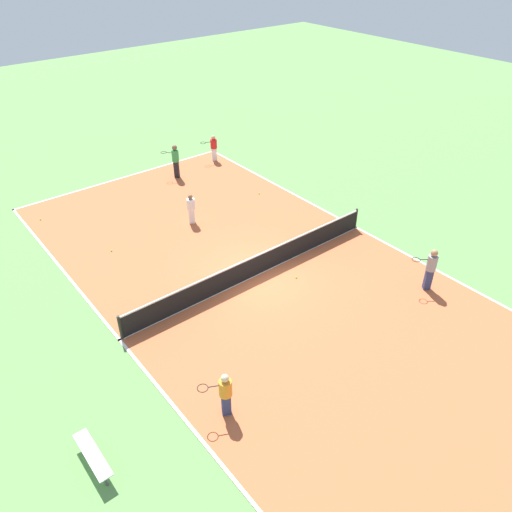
{
  "coord_description": "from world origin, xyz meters",
  "views": [
    {
      "loc": [
        9.64,
        12.04,
        11.4
      ],
      "look_at": [
        0.0,
        0.0,
        0.9
      ],
      "focal_mm": 35.0,
      "sensor_mm": 36.0,
      "label": 1
    }
  ],
  "objects_px": {
    "bench": "(93,455)",
    "tennis_ball_left_sideline": "(296,277)",
    "tennis_net": "(256,265)",
    "tennis_ball_midcourt": "(111,250)",
    "player_coach_red": "(214,147)",
    "player_baseline_gray": "(431,267)",
    "tennis_ball_far_baseline": "(40,219)",
    "player_center_orange": "(225,392)",
    "tennis_ball_right_alley": "(259,193)",
    "player_far_green": "(175,159)",
    "player_near_white": "(191,207)"
  },
  "relations": [
    {
      "from": "player_center_orange",
      "to": "tennis_ball_midcourt",
      "type": "xyz_separation_m",
      "value": [
        -1.05,
        -9.52,
        -0.81
      ]
    },
    {
      "from": "player_baseline_gray",
      "to": "tennis_ball_right_alley",
      "type": "distance_m",
      "value": 9.82
    },
    {
      "from": "tennis_ball_left_sideline",
      "to": "tennis_ball_far_baseline",
      "type": "bearing_deg",
      "value": -59.9
    },
    {
      "from": "player_coach_red",
      "to": "player_far_green",
      "type": "bearing_deg",
      "value": 31.39
    },
    {
      "from": "player_baseline_gray",
      "to": "player_center_orange",
      "type": "bearing_deg",
      "value": 37.15
    },
    {
      "from": "player_near_white",
      "to": "player_far_green",
      "type": "bearing_deg",
      "value": 101.42
    },
    {
      "from": "tennis_net",
      "to": "player_center_orange",
      "type": "bearing_deg",
      "value": 44.02
    },
    {
      "from": "player_far_green",
      "to": "tennis_ball_left_sideline",
      "type": "relative_size",
      "value": 26.12
    },
    {
      "from": "player_coach_red",
      "to": "tennis_ball_left_sideline",
      "type": "distance_m",
      "value": 11.81
    },
    {
      "from": "player_far_green",
      "to": "tennis_ball_midcourt",
      "type": "distance_m",
      "value": 7.37
    },
    {
      "from": "player_near_white",
      "to": "tennis_ball_far_baseline",
      "type": "xyz_separation_m",
      "value": [
        5.26,
        -4.52,
        -0.75
      ]
    },
    {
      "from": "tennis_net",
      "to": "player_near_white",
      "type": "distance_m",
      "value": 4.9
    },
    {
      "from": "player_center_orange",
      "to": "player_baseline_gray",
      "type": "height_order",
      "value": "player_baseline_gray"
    },
    {
      "from": "tennis_ball_left_sideline",
      "to": "tennis_ball_right_alley",
      "type": "bearing_deg",
      "value": -117.47
    },
    {
      "from": "tennis_net",
      "to": "player_center_orange",
      "type": "distance_m",
      "value": 6.51
    },
    {
      "from": "tennis_net",
      "to": "player_coach_red",
      "type": "bearing_deg",
      "value": -116.45
    },
    {
      "from": "bench",
      "to": "tennis_ball_left_sideline",
      "type": "relative_size",
      "value": 24.33
    },
    {
      "from": "player_baseline_gray",
      "to": "player_far_green",
      "type": "distance_m",
      "value": 14.18
    },
    {
      "from": "tennis_ball_right_alley",
      "to": "tennis_ball_left_sideline",
      "type": "relative_size",
      "value": 1.0
    },
    {
      "from": "player_coach_red",
      "to": "tennis_ball_midcourt",
      "type": "xyz_separation_m",
      "value": [
        8.6,
        5.0,
        -0.79
      ]
    },
    {
      "from": "bench",
      "to": "tennis_ball_right_alley",
      "type": "bearing_deg",
      "value": 125.52
    },
    {
      "from": "tennis_net",
      "to": "player_near_white",
      "type": "height_order",
      "value": "player_near_white"
    },
    {
      "from": "tennis_ball_far_baseline",
      "to": "tennis_ball_right_alley",
      "type": "bearing_deg",
      "value": 155.83
    },
    {
      "from": "player_coach_red",
      "to": "player_center_orange",
      "type": "distance_m",
      "value": 17.43
    },
    {
      "from": "player_center_orange",
      "to": "player_far_green",
      "type": "xyz_separation_m",
      "value": [
        -6.86,
        -13.94,
        0.18
      ]
    },
    {
      "from": "bench",
      "to": "player_baseline_gray",
      "type": "distance_m",
      "value": 12.59
    },
    {
      "from": "player_far_green",
      "to": "tennis_ball_midcourt",
      "type": "height_order",
      "value": "player_far_green"
    },
    {
      "from": "tennis_net",
      "to": "tennis_ball_midcourt",
      "type": "xyz_separation_m",
      "value": [
        3.62,
        -5.0,
        -0.45
      ]
    },
    {
      "from": "player_baseline_gray",
      "to": "tennis_ball_far_baseline",
      "type": "height_order",
      "value": "player_baseline_gray"
    },
    {
      "from": "player_coach_red",
      "to": "player_baseline_gray",
      "type": "bearing_deg",
      "value": 107.36
    },
    {
      "from": "tennis_net",
      "to": "tennis_ball_left_sideline",
      "type": "relative_size",
      "value": 165.94
    },
    {
      "from": "tennis_net",
      "to": "tennis_ball_far_baseline",
      "type": "bearing_deg",
      "value": -61.9
    },
    {
      "from": "tennis_ball_far_baseline",
      "to": "player_center_orange",
      "type": "bearing_deg",
      "value": 91.44
    },
    {
      "from": "player_baseline_gray",
      "to": "player_far_green",
      "type": "bearing_deg",
      "value": -43.5
    },
    {
      "from": "player_center_orange",
      "to": "tennis_ball_far_baseline",
      "type": "height_order",
      "value": "player_center_orange"
    },
    {
      "from": "tennis_net",
      "to": "player_near_white",
      "type": "bearing_deg",
      "value": -92.74
    },
    {
      "from": "player_coach_red",
      "to": "tennis_ball_right_alley",
      "type": "height_order",
      "value": "player_coach_red"
    },
    {
      "from": "player_far_green",
      "to": "tennis_ball_right_alley",
      "type": "relative_size",
      "value": 26.12
    },
    {
      "from": "tennis_net",
      "to": "bench",
      "type": "bearing_deg",
      "value": 24.62
    },
    {
      "from": "tennis_ball_far_baseline",
      "to": "tennis_ball_left_sideline",
      "type": "relative_size",
      "value": 1.0
    },
    {
      "from": "player_far_green",
      "to": "tennis_ball_far_baseline",
      "type": "xyz_separation_m",
      "value": [
        7.21,
        0.02,
        -0.99
      ]
    },
    {
      "from": "player_baseline_gray",
      "to": "tennis_ball_left_sideline",
      "type": "relative_size",
      "value": 25.05
    },
    {
      "from": "tennis_net",
      "to": "player_near_white",
      "type": "relative_size",
      "value": 8.03
    },
    {
      "from": "player_center_orange",
      "to": "tennis_ball_left_sideline",
      "type": "distance_m",
      "value": 6.73
    },
    {
      "from": "player_center_orange",
      "to": "player_baseline_gray",
      "type": "xyz_separation_m",
      "value": [
        -9.06,
        0.07,
        0.13
      ]
    },
    {
      "from": "player_far_green",
      "to": "player_coach_red",
      "type": "bearing_deg",
      "value": -123.42
    },
    {
      "from": "bench",
      "to": "player_center_orange",
      "type": "relative_size",
      "value": 1.11
    },
    {
      "from": "player_far_green",
      "to": "tennis_ball_far_baseline",
      "type": "relative_size",
      "value": 26.12
    },
    {
      "from": "player_coach_red",
      "to": "tennis_ball_right_alley",
      "type": "xyz_separation_m",
      "value": [
        0.62,
        4.81,
        -0.79
      ]
    },
    {
      "from": "player_baseline_gray",
      "to": "player_far_green",
      "type": "xyz_separation_m",
      "value": [
        2.2,
        -14.01,
        0.05
      ]
    }
  ]
}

